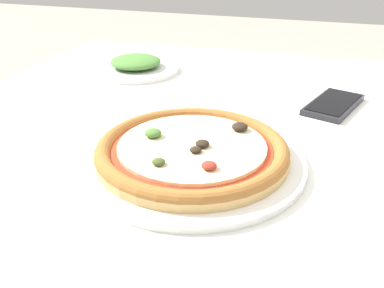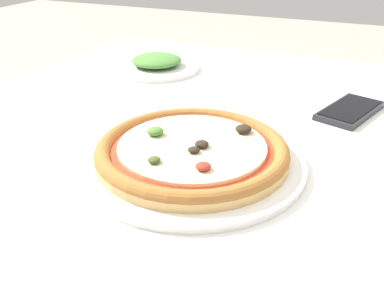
{
  "view_description": "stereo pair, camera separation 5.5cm",
  "coord_description": "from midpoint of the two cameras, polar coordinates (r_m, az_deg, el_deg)",
  "views": [
    {
      "loc": [
        0.06,
        -0.62,
        1.03
      ],
      "look_at": [
        -0.09,
        -0.12,
        0.77
      ],
      "focal_mm": 40.0,
      "sensor_mm": 36.0,
      "label": 1
    },
    {
      "loc": [
        0.11,
        -0.6,
        1.03
      ],
      "look_at": [
        -0.09,
        -0.12,
        0.77
      ],
      "focal_mm": 40.0,
      "sensor_mm": 36.0,
      "label": 2
    }
  ],
  "objects": [
    {
      "name": "side_plate",
      "position": [
        0.99,
        -3.11,
        10.55
      ],
      "size": [
        0.19,
        0.19,
        0.04
      ],
      "color": "white",
      "rests_on": "dining_table"
    },
    {
      "name": "pizza_plate",
      "position": [
        0.58,
        2.72,
        -1.23
      ],
      "size": [
        0.31,
        0.31,
        0.04
      ],
      "color": "white",
      "rests_on": "dining_table"
    },
    {
      "name": "cell_phone",
      "position": [
        0.81,
        22.21,
        4.13
      ],
      "size": [
        0.11,
        0.16,
        0.01
      ],
      "color": "#232328",
      "rests_on": "dining_table"
    },
    {
      "name": "dining_table",
      "position": [
        0.72,
        13.04,
        -6.06
      ],
      "size": [
        1.18,
        0.99,
        0.74
      ],
      "color": "brown",
      "rests_on": "ground_plane"
    }
  ]
}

